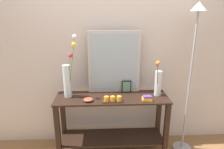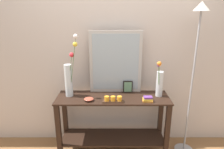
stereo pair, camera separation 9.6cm
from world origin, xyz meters
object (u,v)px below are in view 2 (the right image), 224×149
object	(u,v)px
candle_tray	(112,99)
picture_frame_small	(127,87)
console_table	(112,119)
vase_right	(159,82)
tall_vase_left	(68,77)
book_stack	(147,99)
mirror_leaning	(115,62)
decorative_bowl	(88,99)
floor_lamp	(194,58)

from	to	relation	value
candle_tray	picture_frame_small	bearing A→B (deg)	55.57
console_table	picture_frame_small	size ratio (longest dim) A/B	8.83
vase_right	tall_vase_left	bearing A→B (deg)	179.55
console_table	book_stack	world-z (taller)	book_stack
mirror_leaning	tall_vase_left	bearing A→B (deg)	-165.55
mirror_leaning	candle_tray	distance (m)	0.49
tall_vase_left	picture_frame_small	xyz separation A→B (m)	(0.73, 0.11, -0.17)
vase_right	decorative_bowl	size ratio (longest dim) A/B	4.09
decorative_bowl	floor_lamp	xyz separation A→B (m)	(1.25, 0.11, 0.47)
vase_right	candle_tray	xyz separation A→B (m)	(-0.57, -0.16, -0.15)
mirror_leaning	tall_vase_left	world-z (taller)	mirror_leaning
picture_frame_small	book_stack	world-z (taller)	picture_frame_small
tall_vase_left	book_stack	xyz separation A→B (m)	(0.94, -0.17, -0.22)
tall_vase_left	vase_right	distance (m)	1.11
candle_tray	decorative_bowl	size ratio (longest dim) A/B	2.14
vase_right	book_stack	size ratio (longest dim) A/B	3.67
console_table	mirror_leaning	bearing A→B (deg)	79.02
decorative_bowl	candle_tray	bearing A→B (deg)	-5.23
console_table	floor_lamp	xyz separation A→B (m)	(0.96, 0.01, 0.80)
mirror_leaning	tall_vase_left	xyz separation A→B (m)	(-0.57, -0.15, -0.15)
vase_right	candle_tray	distance (m)	0.61
console_table	decorative_bowl	bearing A→B (deg)	-159.17
console_table	mirror_leaning	distance (m)	0.73
mirror_leaning	console_table	bearing A→B (deg)	-100.98
mirror_leaning	decorative_bowl	bearing A→B (deg)	-137.78
picture_frame_small	book_stack	bearing A→B (deg)	-52.62
mirror_leaning	picture_frame_small	xyz separation A→B (m)	(0.16, -0.04, -0.32)
console_table	vase_right	size ratio (longest dim) A/B	2.98
candle_tray	decorative_bowl	xyz separation A→B (m)	(-0.29, 0.03, -0.01)
console_table	picture_frame_small	distance (m)	0.45
decorative_bowl	book_stack	distance (m)	0.69
floor_lamp	picture_frame_small	bearing A→B (deg)	169.61
picture_frame_small	decorative_bowl	world-z (taller)	picture_frame_small
picture_frame_small	decorative_bowl	xyz separation A→B (m)	(-0.48, -0.25, -0.06)
tall_vase_left	decorative_bowl	distance (m)	0.37
vase_right	picture_frame_small	bearing A→B (deg)	162.44
book_stack	floor_lamp	xyz separation A→B (m)	(0.55, 0.14, 0.47)
tall_vase_left	picture_frame_small	world-z (taller)	tall_vase_left
mirror_leaning	tall_vase_left	size ratio (longest dim) A/B	1.03
tall_vase_left	book_stack	bearing A→B (deg)	-10.10
tall_vase_left	candle_tray	bearing A→B (deg)	-17.74
tall_vase_left	floor_lamp	distance (m)	1.51
candle_tray	book_stack	bearing A→B (deg)	0.52
book_stack	console_table	bearing A→B (deg)	162.16
vase_right	book_stack	world-z (taller)	vase_right
candle_tray	picture_frame_small	distance (m)	0.34
mirror_leaning	vase_right	size ratio (longest dim) A/B	1.70
vase_right	floor_lamp	xyz separation A→B (m)	(0.39, -0.02, 0.31)
mirror_leaning	candle_tray	xyz separation A→B (m)	(-0.03, -0.32, -0.37)
console_table	tall_vase_left	world-z (taller)	tall_vase_left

